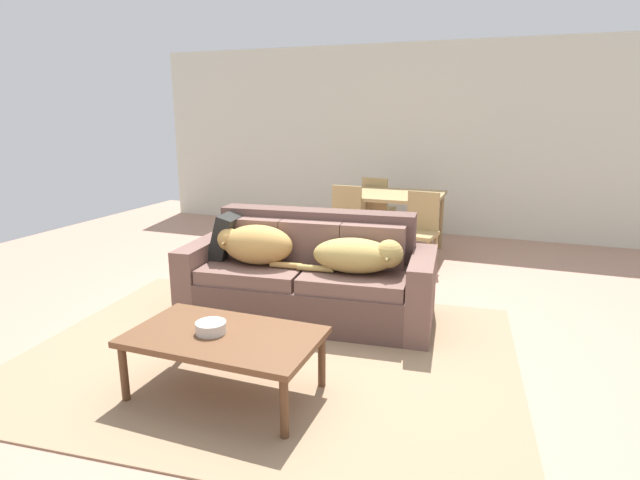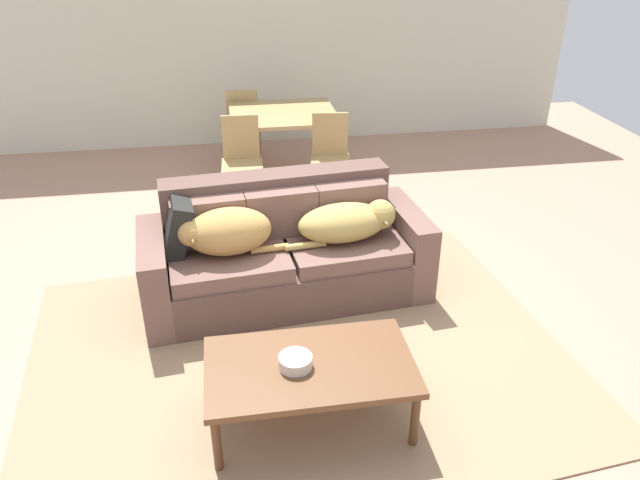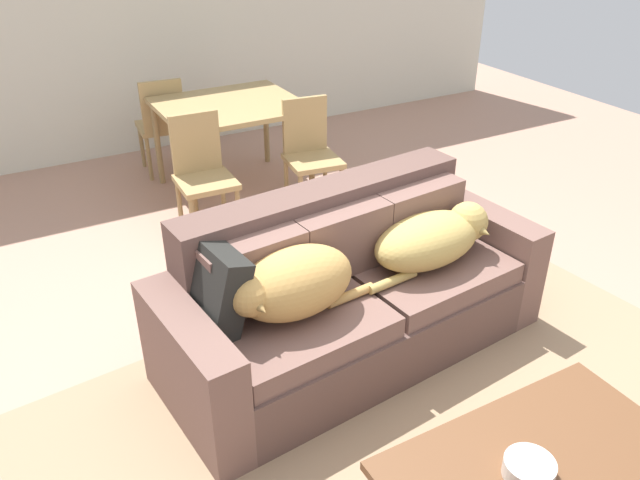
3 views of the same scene
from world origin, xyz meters
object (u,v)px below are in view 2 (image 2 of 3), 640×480
object	(u,v)px
dining_chair_far_left	(244,122)
dog_on_right_cushion	(348,222)
couch	(284,252)
dining_chair_near_left	(242,158)
dining_chair_near_right	(330,154)
dining_table	(283,119)
dog_on_left_cushion	(226,232)
bowl_on_coffee_table	(295,362)
throw_pillow_by_left_arm	(176,225)
coffee_table	(310,369)

from	to	relation	value
dining_chair_far_left	dog_on_right_cushion	bearing A→B (deg)	106.56
couch	dining_chair_near_left	bearing A→B (deg)	92.28
dog_on_right_cushion	dining_chair_near_right	world-z (taller)	dining_chair_near_right
dining_table	couch	bearing A→B (deg)	-96.19
couch	dining_chair_near_right	size ratio (longest dim) A/B	2.49
dog_on_left_cushion	dining_chair_far_left	bearing A→B (deg)	79.20
dining_chair_far_left	bowl_on_coffee_table	bearing A→B (deg)	95.67
couch	dog_on_right_cushion	distance (m)	0.55
dining_table	dining_chair_near_left	bearing A→B (deg)	-127.80
dining_chair_near_left	couch	bearing A→B (deg)	-79.71
dining_table	dining_chair_near_right	xyz separation A→B (m)	(0.41, -0.61, -0.20)
dog_on_right_cushion	dining_chair_near_right	distance (m)	1.79
couch	dog_on_right_cushion	xyz separation A→B (m)	(0.47, -0.10, 0.27)
dining_chair_far_left	dining_chair_near_right	bearing A→B (deg)	127.97
dining_table	dining_chair_far_left	distance (m)	0.78
throw_pillow_by_left_arm	dining_chair_far_left	world-z (taller)	same
dog_on_left_cushion	throw_pillow_by_left_arm	bearing A→B (deg)	153.05
dining_chair_near_right	dog_on_right_cushion	bearing A→B (deg)	-88.55
dining_chair_near_left	dog_on_left_cushion	bearing A→B (deg)	-93.79
dog_on_right_cushion	dining_chair_near_left	bearing A→B (deg)	106.13
bowl_on_coffee_table	dining_chair_near_left	size ratio (longest dim) A/B	0.21
throw_pillow_by_left_arm	bowl_on_coffee_table	world-z (taller)	throw_pillow_by_left_arm
couch	bowl_on_coffee_table	size ratio (longest dim) A/B	11.57
dog_on_right_cushion	couch	bearing A→B (deg)	162.84
dining_chair_near_left	dining_chair_near_right	world-z (taller)	dining_chair_near_left
dog_on_right_cushion	coffee_table	bearing A→B (deg)	-115.93
dining_table	dining_chair_far_left	world-z (taller)	dining_chair_far_left
throw_pillow_by_left_arm	dining_table	distance (m)	2.53
throw_pillow_by_left_arm	coffee_table	xyz separation A→B (m)	(0.77, -1.37, -0.29)
throw_pillow_by_left_arm	coffee_table	size ratio (longest dim) A/B	0.35
dog_on_left_cushion	dining_chair_far_left	distance (m)	3.10
throw_pillow_by_left_arm	coffee_table	distance (m)	1.60
dog_on_left_cushion	couch	bearing A→B (deg)	14.89
dog_on_right_cushion	coffee_table	world-z (taller)	dog_on_right_cushion
dog_on_right_cushion	bowl_on_coffee_table	size ratio (longest dim) A/B	4.46
throw_pillow_by_left_arm	bowl_on_coffee_table	xyz separation A→B (m)	(0.68, -1.39, -0.21)
throw_pillow_by_left_arm	dining_chair_far_left	size ratio (longest dim) A/B	0.47
dog_on_left_cushion	dog_on_right_cushion	bearing A→B (deg)	-1.55
dining_table	dining_chair_near_left	world-z (taller)	dining_chair_near_left
bowl_on_coffee_table	coffee_table	bearing A→B (deg)	7.77
dog_on_left_cushion	dining_chair_near_right	bearing A→B (deg)	53.82
dog_on_left_cushion	dining_chair_far_left	xyz separation A→B (m)	(0.28, 3.09, -0.16)
dog_on_left_cushion	dog_on_right_cushion	xyz separation A→B (m)	(0.90, 0.06, -0.03)
dining_chair_near_right	couch	bearing A→B (deg)	-103.96
coffee_table	dining_chair_near_right	distance (m)	3.16
throw_pillow_by_left_arm	dining_chair_far_left	xyz separation A→B (m)	(0.62, 2.95, -0.18)
coffee_table	dining_chair_far_left	bearing A→B (deg)	91.89
dining_chair_near_right	dining_chair_far_left	xyz separation A→B (m)	(-0.81, 1.24, -0.01)
couch	dining_chair_far_left	size ratio (longest dim) A/B	2.51
couch	bowl_on_coffee_table	bearing A→B (deg)	-99.37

